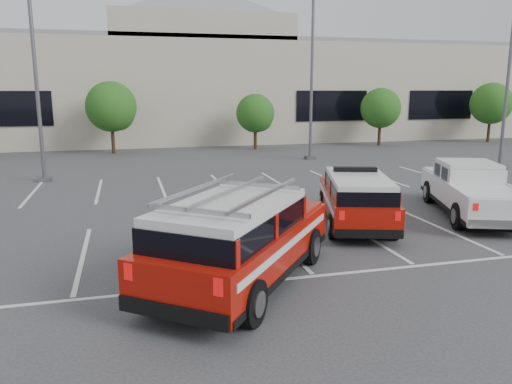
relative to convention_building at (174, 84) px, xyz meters
The scene contains 13 objects.
ground 32.21m from the convention_building, 90.33° to the right, with size 120.00×120.00×0.00m, color #363638.
stall_markings 27.77m from the convention_building, 90.38° to the right, with size 23.00×15.00×0.01m, color silver.
convention_building is the anchor object (origin of this frame).
tree_mid_left 11.19m from the convention_building, 117.40° to the right, with size 3.37×3.37×4.85m.
tree_mid_right 11.20m from the convention_building, 63.43° to the right, with size 2.77×2.77×3.99m.
tree_right 17.96m from the convention_building, 33.37° to the right, with size 3.07×3.07×4.42m.
tree_far_right 26.83m from the convention_building, 21.51° to the right, with size 3.37×3.37×4.85m.
light_pole_left 21.49m from the convention_building, 112.39° to the right, with size 0.90×0.60×10.24m.
light_pole_mid 17.27m from the convention_building, 66.74° to the right, with size 0.90×0.60×10.24m.
light_pole_right 26.99m from the convention_building, 54.11° to the right, with size 0.90×0.60×10.24m.
fire_chief_suv 31.15m from the convention_building, 84.89° to the right, with size 3.36×5.54×1.83m.
white_pickup 31.66m from the convention_building, 76.75° to the right, with size 3.95×6.26×1.82m.
ladder_suv 35.01m from the convention_building, 93.29° to the right, with size 5.33×5.95×2.28m.
Camera 1 is at (-4.14, -13.25, 4.34)m, focal length 35.00 mm.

